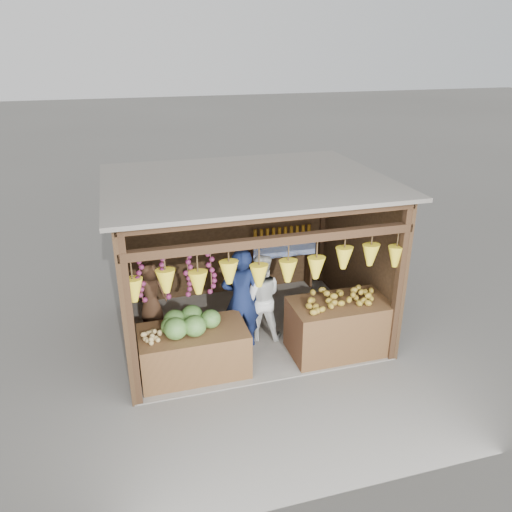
% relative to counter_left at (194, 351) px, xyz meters
% --- Properties ---
extents(ground, '(80.00, 80.00, 0.00)m').
position_rel_counter_left_xyz_m(ground, '(1.08, 0.95, -0.36)').
color(ground, '#514F49').
rests_on(ground, ground).
extents(stall_structure, '(4.30, 3.30, 2.66)m').
position_rel_counter_left_xyz_m(stall_structure, '(1.05, 0.91, 1.30)').
color(stall_structure, slate).
rests_on(stall_structure, ground).
extents(back_shelf, '(1.25, 0.32, 1.32)m').
position_rel_counter_left_xyz_m(back_shelf, '(2.13, 2.24, 0.51)').
color(back_shelf, '#382314').
rests_on(back_shelf, ground).
extents(counter_left, '(1.58, 0.85, 0.73)m').
position_rel_counter_left_xyz_m(counter_left, '(0.00, 0.00, 0.00)').
color(counter_left, '#4A3118').
rests_on(counter_left, ground).
extents(counter_right, '(1.58, 0.85, 0.89)m').
position_rel_counter_left_xyz_m(counter_right, '(2.31, -0.08, 0.08)').
color(counter_right, '#4B2A19').
rests_on(counter_right, ground).
extents(stool, '(0.33, 0.33, 0.31)m').
position_rel_counter_left_xyz_m(stool, '(-0.49, 1.20, -0.21)').
color(stool, black).
rests_on(stool, ground).
extents(man_standing, '(0.64, 0.44, 1.72)m').
position_rel_counter_left_xyz_m(man_standing, '(0.86, 0.51, 0.49)').
color(man_standing, '#121D44').
rests_on(man_standing, ground).
extents(woman_standing, '(0.84, 0.73, 1.51)m').
position_rel_counter_left_xyz_m(woman_standing, '(1.21, 0.66, 0.39)').
color(woman_standing, silver).
rests_on(woman_standing, ground).
extents(vendor_seated, '(0.58, 0.48, 1.02)m').
position_rel_counter_left_xyz_m(vendor_seated, '(-0.49, 1.20, 0.46)').
color(vendor_seated, brown).
rests_on(vendor_seated, stool).
extents(melon_pile, '(1.00, 0.50, 0.32)m').
position_rel_counter_left_xyz_m(melon_pile, '(-0.06, 0.00, 0.52)').
color(melon_pile, '#234D14').
rests_on(melon_pile, counter_left).
extents(tanfruit_pile, '(0.34, 0.40, 0.13)m').
position_rel_counter_left_xyz_m(tanfruit_pile, '(-0.59, -0.07, 0.43)').
color(tanfruit_pile, '#9C7E48').
rests_on(tanfruit_pile, counter_left).
extents(mango_pile, '(1.40, 0.64, 0.22)m').
position_rel_counter_left_xyz_m(mango_pile, '(2.31, -0.09, 0.64)').
color(mango_pile, '#BB6819').
rests_on(mango_pile, counter_right).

